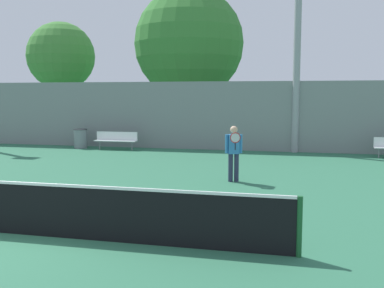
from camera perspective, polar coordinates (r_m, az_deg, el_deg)
ground_plane at (r=9.21m, az=-20.72°, el=-10.68°), size 100.00×100.00×0.00m
tennis_net at (r=9.08m, az=-20.85°, el=-7.59°), size 10.24×0.09×1.01m
tennis_player at (r=13.52m, az=5.32°, el=-0.81°), size 0.51×0.47×1.69m
bench_courtside_near at (r=21.62m, az=-9.60°, el=0.67°), size 2.06×0.40×0.84m
light_pole_far_right at (r=20.95m, az=13.25°, el=13.21°), size 0.90×0.60×9.33m
trash_bin at (r=22.58m, az=-13.97°, el=0.68°), size 0.67×0.67×0.94m
back_fence at (r=21.45m, az=-0.17°, el=3.63°), size 31.52×0.06×3.22m
tree_green_tall at (r=31.85m, az=-16.29°, el=10.61°), size 4.50×4.50×7.41m
tree_green_broad at (r=27.15m, az=-0.38°, el=12.60°), size 6.46×6.46×8.82m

